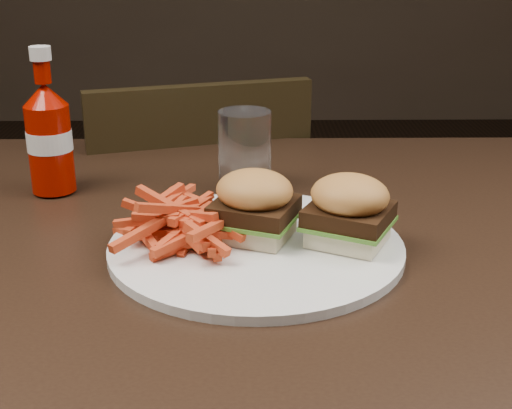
{
  "coord_description": "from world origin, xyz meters",
  "views": [
    {
      "loc": [
        0.1,
        -0.75,
        1.07
      ],
      "look_at": [
        0.11,
        -0.04,
        0.8
      ],
      "focal_mm": 50.0,
      "sensor_mm": 36.0,
      "label": 1
    }
  ],
  "objects_px": {
    "dining_table": "(163,250)",
    "plate": "(256,247)",
    "ketchup_bottle": "(50,149)",
    "chair_far": "(186,273)",
    "tumbler": "(245,152)"
  },
  "relations": [
    {
      "from": "dining_table",
      "to": "plate",
      "type": "xyz_separation_m",
      "value": [
        0.11,
        -0.05,
        0.03
      ]
    },
    {
      "from": "dining_table",
      "to": "ketchup_bottle",
      "type": "relative_size",
      "value": 10.55
    },
    {
      "from": "chair_far",
      "to": "tumbler",
      "type": "distance_m",
      "value": 0.56
    },
    {
      "from": "dining_table",
      "to": "plate",
      "type": "height_order",
      "value": "plate"
    },
    {
      "from": "dining_table",
      "to": "tumbler",
      "type": "distance_m",
      "value": 0.18
    },
    {
      "from": "plate",
      "to": "ketchup_bottle",
      "type": "bearing_deg",
      "value": 144.39
    },
    {
      "from": "plate",
      "to": "ketchup_bottle",
      "type": "relative_size",
      "value": 2.79
    },
    {
      "from": "plate",
      "to": "chair_far",
      "type": "bearing_deg",
      "value": 102.78
    },
    {
      "from": "dining_table",
      "to": "plate",
      "type": "relative_size",
      "value": 3.79
    },
    {
      "from": "chair_far",
      "to": "plate",
      "type": "bearing_deg",
      "value": 86.14
    },
    {
      "from": "dining_table",
      "to": "ketchup_bottle",
      "type": "bearing_deg",
      "value": 138.27
    },
    {
      "from": "plate",
      "to": "ketchup_bottle",
      "type": "xyz_separation_m",
      "value": [
        -0.26,
        0.19,
        0.06
      ]
    },
    {
      "from": "tumbler",
      "to": "chair_far",
      "type": "bearing_deg",
      "value": 106.8
    },
    {
      "from": "tumbler",
      "to": "ketchup_bottle",
      "type": "bearing_deg",
      "value": 179.7
    },
    {
      "from": "dining_table",
      "to": "chair_far",
      "type": "height_order",
      "value": "dining_table"
    }
  ]
}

